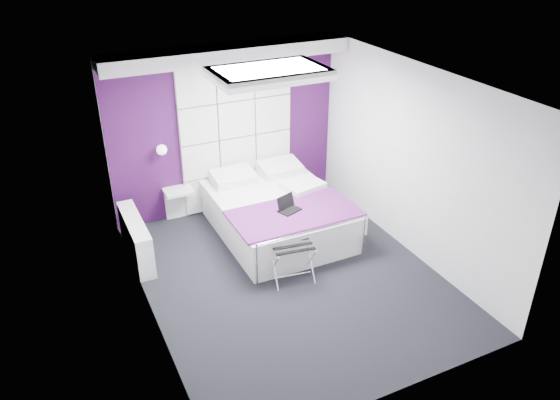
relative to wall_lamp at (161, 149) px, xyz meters
name	(u,v)px	position (x,y,z in m)	size (l,w,h in m)	color
floor	(290,276)	(1.05, -2.06, -1.22)	(4.40, 4.40, 0.00)	black
ceiling	(292,81)	(1.05, -2.06, 1.38)	(4.40, 4.40, 0.00)	white
wall_back	(226,129)	(1.05, 0.14, 0.08)	(3.60, 3.60, 0.00)	silver
wall_left	(141,220)	(-0.75, -2.06, 0.08)	(4.40, 4.40, 0.00)	silver
wall_right	(412,161)	(2.85, -2.06, 0.08)	(4.40, 4.40, 0.00)	silver
accent_wall	(226,129)	(1.05, 0.13, 0.08)	(3.58, 0.02, 2.58)	#370E3D
soffit	(228,53)	(1.05, -0.11, 1.28)	(3.58, 0.50, 0.20)	white
headboard	(237,137)	(1.20, 0.08, -0.05)	(1.80, 0.08, 2.30)	silver
skylight	(269,73)	(1.05, -1.46, 1.33)	(1.36, 0.86, 0.12)	white
wall_lamp	(161,149)	(0.00, 0.00, 0.00)	(0.15, 0.15, 0.15)	white
radiator	(136,239)	(-0.64, -0.76, -0.92)	(0.22, 1.20, 0.60)	white
bed	(278,213)	(1.39, -0.98, -0.91)	(1.75, 2.12, 0.74)	white
nightstand	(178,191)	(0.18, -0.04, -0.70)	(0.42, 0.33, 0.05)	white
luggage_rack	(292,262)	(1.05, -2.12, -0.97)	(0.52, 0.38, 0.51)	silver
laptop	(288,206)	(1.35, -1.40, -0.57)	(0.29, 0.21, 0.21)	black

